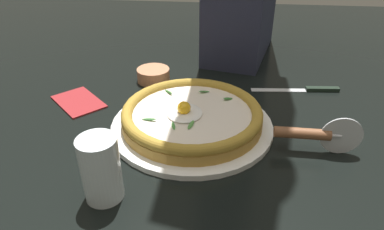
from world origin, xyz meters
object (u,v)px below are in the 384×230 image
Objects in this scene: side_bowl at (153,75)px; table_knife at (308,89)px; drinking_glass at (102,173)px; pizza_cutter at (313,134)px; folded_napkin at (78,101)px; pizza at (192,115)px.

side_bowl is 0.42m from table_knife.
drinking_glass reaches higher than table_knife.
drinking_glass is at bearing 114.09° from pizza_cutter.
table_knife is 1.67× the size of folded_napkin.
pizza_cutter is (-0.06, -0.24, 0.01)m from pizza.
pizza is at bearing -28.79° from drinking_glass.
table_knife is (0.21, -0.29, -0.03)m from pizza.
pizza_cutter is at bearing -127.51° from side_bowl.
pizza is 3.37× the size of side_bowl.
pizza_cutter is at bearing -103.99° from pizza.
drinking_glass is at bearing 136.47° from table_knife.
pizza is 1.81× the size of pizza_cutter.
drinking_glass is (-0.44, 0.42, 0.05)m from table_knife.
side_bowl is 0.65× the size of folded_napkin.
pizza_cutter is 1.45× the size of drinking_glass.
pizza_cutter is 0.28m from table_knife.
table_knife is (0.27, -0.05, -0.04)m from pizza_cutter.
pizza_cutter reaches higher than side_bowl.
pizza_cutter reaches higher than table_knife.
pizza is 0.27m from side_bowl.
pizza is at bearing 76.01° from pizza_cutter.
side_bowl is 0.78× the size of drinking_glass.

